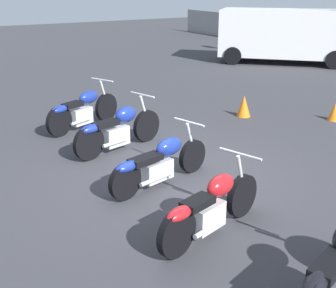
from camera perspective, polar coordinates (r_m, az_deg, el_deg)
The scene contains 8 objects.
ground_plane at distance 8.05m, azimuth 1.02°, elevation -4.16°, with size 60.00×60.00×0.00m, color #38383D.
motorcycle_slot_0 at distance 10.76m, azimuth -10.40°, elevation 4.10°, with size 1.03×2.01×1.03m.
motorcycle_slot_1 at distance 9.24m, azimuth -6.16°, elevation 1.83°, with size 0.85×2.11×1.03m.
motorcycle_slot_2 at distance 7.62m, azimuth -1.12°, elevation -2.27°, with size 0.83×2.09×0.96m.
motorcycle_slot_3 at distance 6.18m, azimuth 5.17°, elevation -7.67°, with size 0.86×1.98×0.99m.
parked_van at distance 19.77m, azimuth 14.09°, elevation 12.92°, with size 5.01×4.92×2.10m.
traffic_cone_near at distance 11.97m, azimuth 19.67°, elevation 3.72°, with size 0.32×0.32×0.42m.
traffic_cone_far at distance 11.75m, azimuth 9.24°, elevation 4.59°, with size 0.34×0.34×0.53m.
Camera 1 is at (6.25, -3.93, 3.22)m, focal length 50.00 mm.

